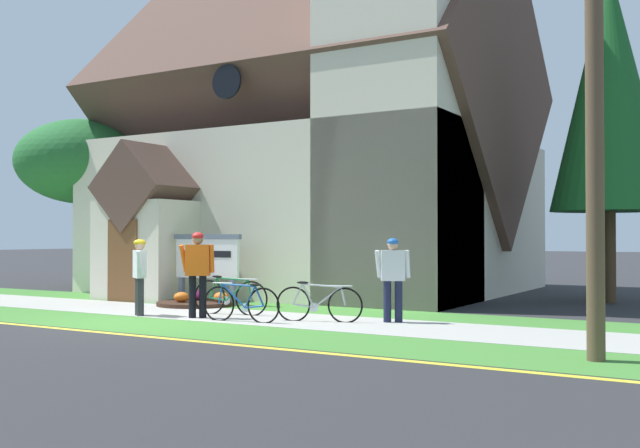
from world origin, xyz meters
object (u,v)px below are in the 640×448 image
cyclist_in_green_jersey (140,271)px  utility_pole (586,35)px  cyclist_in_red_jersey (198,267)px  roadside_conifer (609,87)px  church_sign (207,258)px  bicycle_black (241,303)px  bicycle_white (319,303)px  yard_deciduous_tree (83,162)px  bicycle_red (230,297)px  cyclist_in_yellow_jersey (393,273)px

cyclist_in_green_jersey → utility_pole: bearing=-6.3°
cyclist_in_red_jersey → roadside_conifer: roadside_conifer is taller
church_sign → bicycle_black: bearing=-41.1°
cyclist_in_green_jersey → roadside_conifer: 12.35m
bicycle_white → yard_deciduous_tree: yard_deciduous_tree is taller
bicycle_white → cyclist_in_red_jersey: (-2.45, -0.70, 0.67)m
utility_pole → roadside_conifer: (-1.17, 9.27, 1.04)m
cyclist_in_green_jersey → yard_deciduous_tree: (-7.46, 5.12, 3.12)m
church_sign → cyclist_in_red_jersey: bearing=-54.2°
bicycle_black → cyclist_in_green_jersey: size_ratio=1.06×
church_sign → cyclist_in_red_jersey: 3.10m
church_sign → utility_pole: (9.64, -3.80, 3.27)m
church_sign → bicycle_white: (4.26, -1.81, -0.76)m
utility_pole → yard_deciduous_tree: size_ratio=1.46×
roadside_conifer → bicycle_red: bearing=-132.3°
utility_pole → roadside_conifer: size_ratio=0.92×
bicycle_white → roadside_conifer: roadside_conifer is taller
bicycle_black → utility_pole: (6.67, -1.20, 4.03)m
church_sign → bicycle_red: bearing=-40.0°
bicycle_black → cyclist_in_green_jersey: bearing=-175.9°
yard_deciduous_tree → roadside_conifer: bearing=11.4°
utility_pole → yard_deciduous_tree: (-16.64, 6.14, -0.35)m
bicycle_black → bicycle_white: bearing=31.5°
bicycle_red → bicycle_black: size_ratio=1.02×
bicycle_white → cyclist_in_green_jersey: size_ratio=1.05×
cyclist_in_yellow_jersey → roadside_conifer: roadside_conifer is taller
utility_pole → yard_deciduous_tree: bearing=159.8°
yard_deciduous_tree → church_sign: bearing=-18.5°
bicycle_white → utility_pole: (5.38, -1.99, 4.04)m
bicycle_black → church_sign: bearing=138.9°
church_sign → utility_pole: bearing=-21.5°
bicycle_white → cyclist_in_red_jersey: bearing=-164.1°
utility_pole → bicycle_white: bearing=159.7°
church_sign → bicycle_red: church_sign is taller
cyclist_in_red_jersey → roadside_conifer: bearing=50.1°
bicycle_red → cyclist_in_green_jersey: 1.96m
cyclist_in_green_jersey → yard_deciduous_tree: 9.57m
cyclist_in_yellow_jersey → cyclist_in_green_jersey: bearing=-162.6°
bicycle_white → yard_deciduous_tree: size_ratio=0.31×
church_sign → utility_pole: size_ratio=0.25×
bicycle_black → cyclist_in_yellow_jersey: cyclist_in_yellow_jersey is taller
cyclist_in_yellow_jersey → yard_deciduous_tree: yard_deciduous_tree is taller
cyclist_in_red_jersey → cyclist_in_green_jersey: cyclist_in_red_jersey is taller
cyclist_in_green_jersey → cyclist_in_yellow_jersey: bearing=17.4°
cyclist_in_yellow_jersey → cyclist_in_red_jersey: bearing=-160.5°
bicycle_red → cyclist_in_yellow_jersey: cyclist_in_yellow_jersey is taller
cyclist_in_red_jersey → bicycle_black: bearing=-4.4°
cyclist_in_green_jersey → yard_deciduous_tree: size_ratio=0.30×
church_sign → bicycle_black: 4.03m
church_sign → bicycle_red: (1.98, -1.66, -0.74)m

